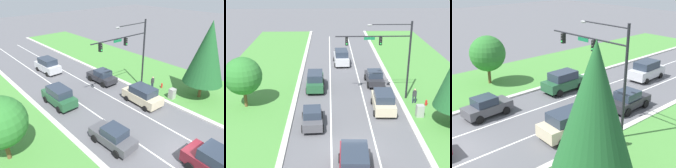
{
  "view_description": "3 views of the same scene",
  "coord_description": "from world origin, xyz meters",
  "views": [
    {
      "loc": [
        -12.92,
        -6.15,
        12.43
      ],
      "look_at": [
        1.11,
        9.74,
        2.22
      ],
      "focal_mm": 35.0,
      "sensor_mm": 36.0,
      "label": 1
    },
    {
      "loc": [
        -1.9,
        -20.72,
        13.94
      ],
      "look_at": [
        -1.01,
        9.41,
        2.05
      ],
      "focal_mm": 50.0,
      "sensor_mm": 36.0,
      "label": 2
    },
    {
      "loc": [
        18.82,
        -6.51,
        11.74
      ],
      "look_at": [
        -0.8,
        10.73,
        2.08
      ],
      "focal_mm": 50.0,
      "sensor_mm": 36.0,
      "label": 3
    }
  ],
  "objects": [
    {
      "name": "ground_plane",
      "position": [
        0.0,
        0.0,
        0.0
      ],
      "size": [
        160.0,
        160.0,
        0.0
      ],
      "primitive_type": "plane",
      "color": "#5B5B60"
    },
    {
      "name": "curb_strip_right",
      "position": [
        5.65,
        0.0,
        0.07
      ],
      "size": [
        0.5,
        90.0,
        0.15
      ],
      "color": "beige",
      "rests_on": "ground_plane"
    },
    {
      "name": "curb_strip_left",
      "position": [
        -5.65,
        0.0,
        0.07
      ],
      "size": [
        0.5,
        90.0,
        0.15
      ],
      "color": "beige",
      "rests_on": "ground_plane"
    },
    {
      "name": "lane_stripe_inner_left",
      "position": [
        -1.8,
        0.0,
        0.0
      ],
      "size": [
        0.14,
        81.0,
        0.01
      ],
      "color": "white",
      "rests_on": "ground_plane"
    },
    {
      "name": "lane_stripe_inner_right",
      "position": [
        1.8,
        0.0,
        0.0
      ],
      "size": [
        0.14,
        81.0,
        0.01
      ],
      "color": "white",
      "rests_on": "ground_plane"
    },
    {
      "name": "traffic_signal_mast",
      "position": [
        4.25,
        10.05,
        5.59
      ],
      "size": [
        7.75,
        0.41,
        8.44
      ],
      "color": "black",
      "rests_on": "ground_plane"
    },
    {
      "name": "charcoal_sedan",
      "position": [
        3.54,
        14.5,
        0.88
      ],
      "size": [
        2.1,
        4.31,
        1.76
      ],
      "rotation": [
        0.0,
        0.0,
        0.02
      ],
      "color": "#28282D",
      "rests_on": "ground_plane"
    },
    {
      "name": "burgundy_suv",
      "position": [
        -0.25,
        -2.88,
        1.07
      ],
      "size": [
        2.44,
        5.03,
        2.09
      ],
      "rotation": [
        0.0,
        0.0,
        -0.05
      ],
      "color": "maroon",
      "rests_on": "ground_plane"
    },
    {
      "name": "forest_suv",
      "position": [
        -3.55,
        13.09,
        1.07
      ],
      "size": [
        2.14,
        4.61,
        2.08
      ],
      "rotation": [
        0.0,
        0.0,
        0.02
      ],
      "color": "#235633",
      "rests_on": "ground_plane"
    },
    {
      "name": "champagne_suv",
      "position": [
        3.46,
        7.36,
        1.0
      ],
      "size": [
        2.34,
        4.59,
        1.97
      ],
      "rotation": [
        0.0,
        0.0,
        -0.04
      ],
      "color": "beige",
      "rests_on": "ground_plane"
    },
    {
      "name": "silver_suv",
      "position": [
        -0.15,
        22.56,
        1.06
      ],
      "size": [
        2.29,
        4.72,
        2.11
      ],
      "rotation": [
        0.0,
        0.0,
        0.04
      ],
      "color": "silver",
      "rests_on": "ground_plane"
    },
    {
      "name": "graphite_sedan",
      "position": [
        -3.49,
        4.41,
        0.87
      ],
      "size": [
        2.12,
        4.21,
        1.76
      ],
      "rotation": [
        0.0,
        0.0,
        0.06
      ],
      "color": "#4C4C51",
      "rests_on": "ground_plane"
    },
    {
      "name": "utility_cabinet",
      "position": [
        6.69,
        5.71,
        0.63
      ],
      "size": [
        0.7,
        0.6,
        1.26
      ],
      "color": "#9E9E99",
      "rests_on": "ground_plane"
    },
    {
      "name": "pedestrian",
      "position": [
        6.95,
        8.78,
        0.94
      ],
      "size": [
        0.4,
        0.24,
        1.69
      ],
      "rotation": [
        0.0,
        0.0,
        3.19
      ],
      "color": "#232842",
      "rests_on": "ground_plane"
    },
    {
      "name": "fire_hydrant",
      "position": [
        8.05,
        8.14,
        0.34
      ],
      "size": [
        0.34,
        0.2,
        0.7
      ],
      "color": "red",
      "rests_on": "ground_plane"
    },
    {
      "name": "oak_near_left_tree",
      "position": [
        -10.46,
        8.48,
        3.37
      ],
      "size": [
        3.79,
        3.79,
        5.28
      ],
      "color": "brown",
      "rests_on": "ground_plane"
    }
  ]
}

